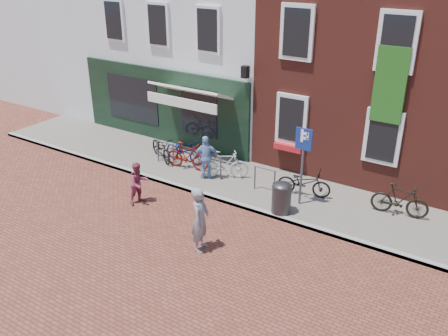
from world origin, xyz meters
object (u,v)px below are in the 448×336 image
Objects in this scene: boy at (139,183)px; bicycle_2 at (184,150)px; bicycle_3 at (224,164)px; bicycle_4 at (304,182)px; parking_sign at (303,153)px; bicycle_1 at (187,156)px; cafe_person at (206,158)px; bicycle_5 at (400,200)px; bicycle_0 at (161,148)px; litter_bin at (282,196)px; woman at (200,219)px.

boy reaches higher than bicycle_2.
bicycle_3 is at bearing -11.33° from boy.
bicycle_4 is at bearing -114.95° from bicycle_3.
parking_sign is 1.82× the size of boy.
parking_sign reaches higher than bicycle_1.
cafe_person reaches higher than bicycle_5.
bicycle_0 is 0.89m from bicycle_2.
parking_sign is 3.13m from bicycle_3.
bicycle_3 is 2.76m from bicycle_4.
cafe_person is 2.36m from bicycle_0.
bicycle_0 is at bearing 176.21° from parking_sign.
bicycle_0 is 1.32m from bicycle_1.
cafe_person reaches higher than bicycle_0.
litter_bin is 5.55m from bicycle_0.
bicycle_4 is at bearing 152.51° from cafe_person.
bicycle_1 is at bearing 62.48° from bicycle_3.
woman is 1.07× the size of bicycle_4.
cafe_person is 0.93× the size of bicycle_1.
woman is 5.89m from bicycle_0.
bicycle_0 is (-1.44, 2.79, -0.13)m from boy.
parking_sign is at bearing 142.23° from cafe_person.
parking_sign is 5.02m from bicycle_2.
boy is 3.14m from bicycle_0.
parking_sign reaches higher than cafe_person.
bicycle_1 and bicycle_3 have the same top height.
boy is at bearing -166.07° from bicycle_2.
parking_sign is 3.08m from bicycle_5.
bicycle_3 is (-1.68, 3.74, -0.30)m from woman.
litter_bin is 0.62× the size of bicycle_0.
bicycle_3 is (1.93, -0.34, 0.05)m from bicycle_2.
bicycle_1 is 0.97× the size of bicycle_4.
parking_sign is at bearing -94.39° from bicycle_2.
bicycle_4 is (5.54, 0.21, 0.00)m from bicycle_0.
litter_bin is 3.38m from bicycle_5.
woman reaches higher than bicycle_1.
litter_bin is 1.38m from parking_sign.
bicycle_0 is (-4.47, 3.82, -0.35)m from woman.
parking_sign is at bearing 72.17° from litter_bin.
bicycle_1 is (-0.99, 0.27, -0.27)m from cafe_person.
woman reaches higher than boy.
litter_bin is 0.64× the size of bicycle_5.
bicycle_0 is 1.03× the size of bicycle_3.
bicycle_4 is at bearing -87.47° from bicycle_2.
woman is 1.33× the size of boy.
bicycle_2 is (-4.58, 1.39, -0.10)m from litter_bin.
bicycle_5 is (2.82, 0.36, 0.05)m from bicycle_4.
cafe_person is (-2.17, 3.38, -0.03)m from woman.
bicycle_4 is at bearing 85.49° from litter_bin.
cafe_person is 6.14m from bicycle_5.
bicycle_5 is at bearing -56.75° from bicycle_0.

